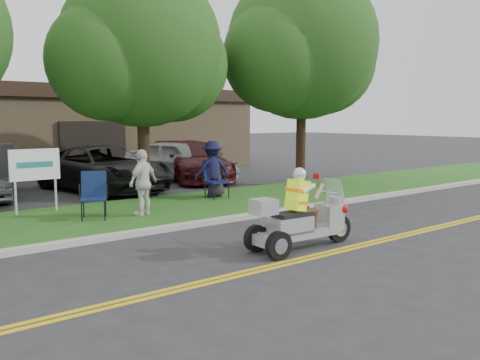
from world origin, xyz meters
TOP-DOWN VIEW (x-y plane):
  - ground at (0.00, 0.00)m, footprint 120.00×120.00m
  - centerline_near at (0.00, -0.58)m, footprint 60.00×0.10m
  - centerline_far at (0.00, -0.42)m, footprint 60.00×0.10m
  - curb at (0.00, 3.05)m, footprint 60.00×0.25m
  - grass_verge at (0.00, 5.20)m, footprint 60.00×4.00m
  - commercial_building at (2.00, 18.98)m, footprint 18.00×8.20m
  - tree_mid at (0.55, 7.23)m, footprint 5.88×4.80m
  - tree_right at (7.06, 7.03)m, footprint 6.86×5.60m
  - business_sign at (-2.90, 6.60)m, footprint 1.25×0.06m
  - trike_scooter at (0.13, 0.05)m, footprint 2.45×0.84m
  - lawn_chair_a at (-2.00, 4.99)m, footprint 0.81×0.82m
  - lawn_chair_b at (2.12, 5.77)m, footprint 0.63×0.65m
  - spectator_adult_right at (-0.88, 4.59)m, footprint 1.05×0.75m
  - spectator_chair_a at (2.15, 5.93)m, footprint 1.25×0.90m
  - spectator_chair_b at (2.27, 5.93)m, footprint 0.82×0.59m
  - parked_car_mid at (0.34, 9.93)m, footprint 3.50×6.01m
  - parked_car_right at (4.50, 10.72)m, footprint 3.62×5.83m
  - parked_car_far_right at (4.00, 10.84)m, footprint 3.60×5.26m

SIDE VIEW (x-z plane):
  - ground at x=0.00m, z-range 0.00..0.00m
  - centerline_near at x=0.00m, z-range 0.00..0.01m
  - centerline_far at x=0.00m, z-range 0.00..0.01m
  - grass_verge at x=0.00m, z-range 0.01..0.11m
  - curb at x=0.00m, z-range 0.00..0.12m
  - trike_scooter at x=0.13m, z-range -0.24..1.36m
  - lawn_chair_a at x=-2.00m, z-range 0.18..1.32m
  - lawn_chair_b at x=2.12m, z-range 0.18..1.35m
  - parked_car_mid at x=0.34m, z-range 0.00..1.57m
  - parked_car_right at x=4.50m, z-range 0.00..1.58m
  - parked_car_far_right at x=4.00m, z-range 0.00..1.66m
  - spectator_chair_b at x=2.27m, z-range 0.10..1.66m
  - spectator_adult_right at x=-0.88m, z-range 0.10..1.76m
  - spectator_chair_a at x=2.15m, z-range 0.10..1.84m
  - business_sign at x=-2.90m, z-range 0.38..2.13m
  - commercial_building at x=2.00m, z-range 0.01..4.01m
  - tree_mid at x=0.55m, z-range 0.91..7.96m
  - tree_right at x=7.06m, z-range 0.99..9.06m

